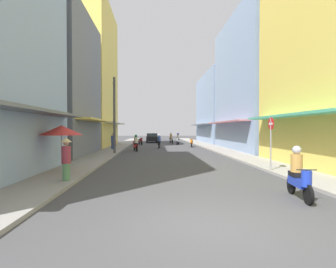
% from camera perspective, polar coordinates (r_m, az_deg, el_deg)
% --- Properties ---
extents(ground_plane, '(111.82, 111.82, 0.00)m').
position_cam_1_polar(ground_plane, '(27.08, -0.44, -3.36)').
color(ground_plane, '#424244').
extents(sidewalk_left, '(2.10, 58.83, 0.12)m').
position_cam_1_polar(sidewalk_left, '(27.34, -11.56, -3.21)').
color(sidewalk_left, gray).
rests_on(sidewalk_left, ground).
extents(sidewalk_right, '(2.10, 58.83, 0.12)m').
position_cam_1_polar(sidewalk_right, '(27.82, 10.49, -3.14)').
color(sidewalk_right, '#9E9991').
rests_on(sidewalk_right, ground).
extents(building_left_mid, '(7.05, 8.89, 11.11)m').
position_cam_1_polar(building_left_mid, '(22.89, -24.04, 9.68)').
color(building_left_mid, slate).
rests_on(building_left_mid, ground).
extents(building_left_far, '(7.05, 11.20, 16.52)m').
position_cam_1_polar(building_left_far, '(33.19, -17.47, 11.72)').
color(building_left_far, '#EFD159').
rests_on(building_left_far, ground).
extents(building_right_mid, '(7.05, 12.90, 13.21)m').
position_cam_1_polar(building_right_mid, '(28.24, 19.24, 10.20)').
color(building_right_mid, '#8CA5CC').
rests_on(building_right_mid, ground).
extents(building_right_far, '(7.05, 13.53, 10.36)m').
position_cam_1_polar(building_right_far, '(41.25, 11.81, 5.33)').
color(building_right_far, '#8CA5CC').
rests_on(building_right_far, ground).
extents(motorbike_white, '(0.60, 1.79, 1.58)m').
position_cam_1_polar(motorbike_white, '(38.37, 0.70, -1.01)').
color(motorbike_white, black).
rests_on(motorbike_white, ground).
extents(motorbike_maroon, '(0.72, 1.75, 0.96)m').
position_cam_1_polar(motorbike_maroon, '(35.20, -6.00, -1.53)').
color(motorbike_maroon, black).
rests_on(motorbike_maroon, ground).
extents(motorbike_orange, '(0.60, 1.79, 0.96)m').
position_cam_1_polar(motorbike_orange, '(30.84, 5.13, -1.89)').
color(motorbike_orange, black).
rests_on(motorbike_orange, ground).
extents(motorbike_red, '(0.67, 1.77, 1.58)m').
position_cam_1_polar(motorbike_red, '(25.23, -7.05, -2.09)').
color(motorbike_red, black).
rests_on(motorbike_red, ground).
extents(motorbike_black, '(0.55, 1.81, 1.58)m').
position_cam_1_polar(motorbike_black, '(28.87, -1.94, -1.69)').
color(motorbike_black, black).
rests_on(motorbike_black, ground).
extents(motorbike_silver, '(0.65, 1.78, 1.58)m').
position_cam_1_polar(motorbike_silver, '(35.21, 2.15, -1.19)').
color(motorbike_silver, black).
rests_on(motorbike_silver, ground).
extents(motorbike_blue, '(0.56, 1.80, 1.58)m').
position_cam_1_polar(motorbike_blue, '(8.88, 26.51, -8.01)').
color(motorbike_blue, black).
rests_on(motorbike_blue, ground).
extents(parked_car, '(1.86, 4.14, 1.45)m').
position_cam_1_polar(parked_car, '(41.21, -3.51, -0.82)').
color(parked_car, black).
rests_on(parked_car, ground).
extents(pedestrian_foreground, '(0.34, 0.34, 1.59)m').
position_cam_1_polar(pedestrian_foreground, '(30.90, -11.46, -1.36)').
color(pedestrian_foreground, '#99333F').
rests_on(pedestrian_foreground, ground).
extents(pedestrian_midway, '(0.34, 0.34, 1.69)m').
position_cam_1_polar(pedestrian_midway, '(26.40, -11.91, -1.65)').
color(pedestrian_midway, '#334C8C').
rests_on(pedestrian_midway, ground).
extents(pedestrian_crossing, '(0.44, 0.44, 1.75)m').
position_cam_1_polar(pedestrian_crossing, '(10.83, -21.21, -4.84)').
color(pedestrian_crossing, '#598C59').
rests_on(pedestrian_crossing, ground).
extents(vendor_umbrella, '(1.92, 1.92, 2.26)m').
position_cam_1_polar(vendor_umbrella, '(13.00, -22.11, 0.75)').
color(vendor_umbrella, '#99999E').
rests_on(vendor_umbrella, ground).
extents(utility_pole, '(0.20, 1.20, 6.33)m').
position_cam_1_polar(utility_pole, '(21.96, -11.55, 4.04)').
color(utility_pole, '#4C4C4F').
rests_on(utility_pole, ground).
extents(street_sign_no_entry, '(0.07, 0.60, 2.65)m').
position_cam_1_polar(street_sign_no_entry, '(13.55, 21.41, -0.58)').
color(street_sign_no_entry, gray).
rests_on(street_sign_no_entry, ground).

